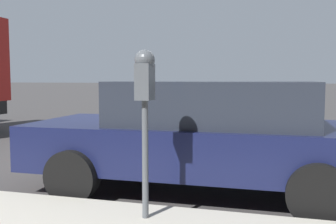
# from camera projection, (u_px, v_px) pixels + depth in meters

# --- Properties ---
(ground_plane) EXTENTS (220.00, 220.00, 0.00)m
(ground_plane) POSITION_uv_depth(u_px,v_px,m) (181.00, 169.00, 6.34)
(ground_plane) COLOR #3D3A3A
(parking_meter) EXTENTS (0.21, 0.19, 1.60)m
(parking_meter) POSITION_uv_depth(u_px,v_px,m) (145.00, 90.00, 3.66)
(parking_meter) COLOR #4C5156
(parking_meter) RESTS_ON sidewalk
(car_navy) EXTENTS (2.04, 4.39, 1.43)m
(car_navy) POSITION_uv_depth(u_px,v_px,m) (204.00, 134.00, 5.06)
(car_navy) COLOR #14193D
(car_navy) RESTS_ON ground_plane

